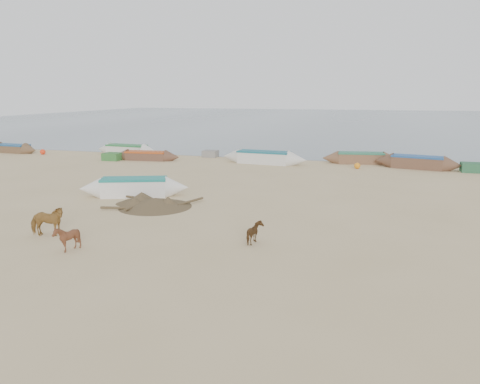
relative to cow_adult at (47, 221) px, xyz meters
name	(u,v)px	position (x,y,z in m)	size (l,w,h in m)	color
ground	(210,239)	(6.12, 1.46, -0.59)	(140.00, 140.00, 0.00)	tan
sea	(349,120)	(6.12, 83.46, -0.58)	(160.00, 160.00, 0.00)	slate
cow_adult	(47,221)	(0.00, 0.00, 0.00)	(0.64, 1.40, 1.18)	olive
calf_front	(67,238)	(1.83, -1.28, -0.12)	(0.77, 0.86, 0.95)	#562E1B
calf_right	(255,233)	(7.91, 1.40, -0.19)	(0.79, 0.68, 0.80)	#53351A
near_canoe	(134,187)	(-0.34, 7.34, -0.10)	(5.78, 1.23, 0.99)	white
debris_pile	(155,202)	(1.82, 5.48, -0.37)	(3.55, 3.55, 0.44)	brown
waterline_canoes	(297,158)	(5.97, 21.75, -0.16)	(58.29, 5.19, 0.98)	brown
beach_clutter	(333,162)	(8.85, 20.90, -0.29)	(45.01, 5.31, 0.64)	#326A2F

